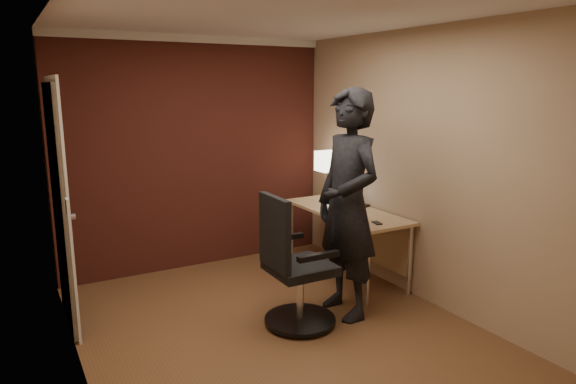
# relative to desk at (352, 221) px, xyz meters

# --- Properties ---
(room) EXTENTS (4.00, 4.00, 4.00)m
(room) POSITION_rel_desk_xyz_m (-1.53, 0.74, 0.77)
(room) COLOR brown
(room) RESTS_ON ground
(desk) EXTENTS (0.60, 1.50, 0.73)m
(desk) POSITION_rel_desk_xyz_m (0.00, 0.00, 0.00)
(desk) COLOR tan
(desk) RESTS_ON ground
(desk_lamp) EXTENTS (0.22, 0.22, 0.54)m
(desk_lamp) POSITION_rel_desk_xyz_m (0.07, 0.56, 0.55)
(desk_lamp) COLOR silver
(desk_lamp) RESTS_ON desk
(laptop) EXTENTS (0.40, 0.36, 0.23)m
(laptop) POSITION_rel_desk_xyz_m (-0.01, 0.16, 0.19)
(laptop) COLOR silver
(laptop) RESTS_ON desk
(mouse) EXTENTS (0.07, 0.11, 0.03)m
(mouse) POSITION_rel_desk_xyz_m (-0.17, -0.09, 0.14)
(mouse) COLOR black
(mouse) RESTS_ON desk
(phone) EXTENTS (0.08, 0.13, 0.01)m
(phone) POSITION_rel_desk_xyz_m (-0.13, -0.56, 0.13)
(phone) COLOR black
(phone) RESTS_ON desk
(wallet) EXTENTS (0.12, 0.13, 0.02)m
(wallet) POSITION_rel_desk_xyz_m (0.18, 0.04, 0.14)
(wallet) COLOR black
(wallet) RESTS_ON desk
(office_chair) EXTENTS (0.60, 0.62, 1.11)m
(office_chair) POSITION_rel_desk_xyz_m (-1.11, -0.70, -0.11)
(office_chair) COLOR black
(office_chair) RESTS_ON ground
(person) EXTENTS (0.48, 0.72, 1.97)m
(person) POSITION_rel_desk_xyz_m (-0.57, -0.70, 0.38)
(person) COLOR black
(person) RESTS_ON ground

